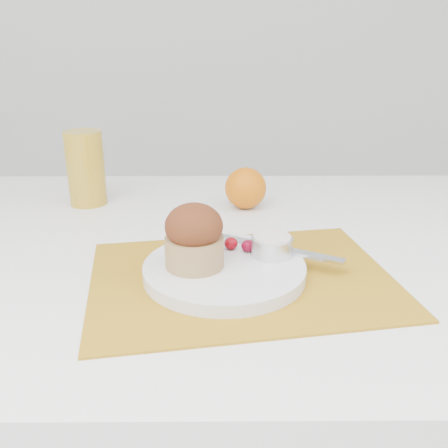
{
  "coord_description": "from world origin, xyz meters",
  "views": [
    {
      "loc": [
        0.02,
        -0.7,
        1.07
      ],
      "look_at": [
        0.03,
        0.0,
        0.8
      ],
      "focal_mm": 40.0,
      "sensor_mm": 36.0,
      "label": 1
    }
  ],
  "objects_px": {
    "table": "(210,423)",
    "plate": "(224,270)",
    "juice_glass": "(86,168)",
    "orange": "(246,188)",
    "muffin": "(194,237)"
  },
  "relations": [
    {
      "from": "table",
      "to": "plate",
      "type": "height_order",
      "value": "plate"
    },
    {
      "from": "plate",
      "to": "juice_glass",
      "type": "height_order",
      "value": "juice_glass"
    },
    {
      "from": "orange",
      "to": "juice_glass",
      "type": "xyz_separation_m",
      "value": [
        -0.31,
        0.03,
        0.03
      ]
    },
    {
      "from": "muffin",
      "to": "plate",
      "type": "bearing_deg",
      "value": 5.5
    },
    {
      "from": "table",
      "to": "plate",
      "type": "relative_size",
      "value": 5.34
    },
    {
      "from": "orange",
      "to": "juice_glass",
      "type": "distance_m",
      "value": 0.31
    },
    {
      "from": "orange",
      "to": "muffin",
      "type": "relative_size",
      "value": 0.81
    },
    {
      "from": "table",
      "to": "juice_glass",
      "type": "relative_size",
      "value": 8.27
    },
    {
      "from": "orange",
      "to": "muffin",
      "type": "distance_m",
      "value": 0.31
    },
    {
      "from": "plate",
      "to": "muffin",
      "type": "height_order",
      "value": "muffin"
    },
    {
      "from": "orange",
      "to": "plate",
      "type": "bearing_deg",
      "value": -98.23
    },
    {
      "from": "plate",
      "to": "orange",
      "type": "relative_size",
      "value": 2.82
    },
    {
      "from": "table",
      "to": "orange",
      "type": "relative_size",
      "value": 15.06
    },
    {
      "from": "table",
      "to": "juice_glass",
      "type": "xyz_separation_m",
      "value": [
        -0.24,
        0.2,
        0.45
      ]
    },
    {
      "from": "plate",
      "to": "muffin",
      "type": "distance_m",
      "value": 0.07
    }
  ]
}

